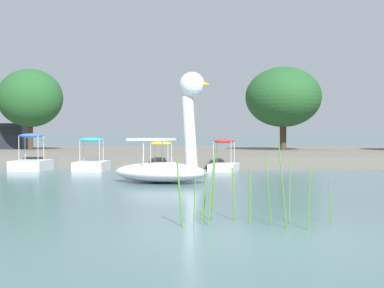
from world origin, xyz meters
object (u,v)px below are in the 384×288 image
at_px(swan_boat, 166,157).
at_px(tree_broadleaf_right, 30,98).
at_px(pedal_boat_blue, 31,161).
at_px(pedal_boat_cyan, 92,162).
at_px(pedal_boat_yellow, 161,161).
at_px(pedal_boat_red, 224,161).
at_px(tree_sapling_by_fence, 283,97).

bearing_deg(swan_boat, tree_broadleaf_right, 119.92).
bearing_deg(pedal_boat_blue, pedal_boat_cyan, -4.30).
bearing_deg(pedal_boat_yellow, swan_boat, -82.34).
xyz_separation_m(pedal_boat_red, pedal_boat_blue, (-8.87, 0.10, -0.04)).
height_order(pedal_boat_red, tree_broadleaf_right, tree_broadleaf_right).
xyz_separation_m(swan_boat, pedal_boat_red, (1.98, 6.35, -0.42)).
bearing_deg(pedal_boat_yellow, tree_sapling_by_fence, 63.46).
bearing_deg(pedal_boat_blue, swan_boat, -43.12).
xyz_separation_m(pedal_boat_red, tree_broadleaf_right, (-13.56, 13.77, 3.70)).
relative_size(pedal_boat_yellow, pedal_boat_blue, 0.93).
distance_m(swan_boat, pedal_boat_red, 6.67).
bearing_deg(tree_broadleaf_right, pedal_boat_blue, -71.07).
distance_m(pedal_boat_cyan, tree_broadleaf_right, 16.24).
xyz_separation_m(pedal_boat_red, tree_sapling_by_fence, (4.10, 14.18, 3.74)).
bearing_deg(pedal_boat_red, swan_boat, -107.31).
bearing_deg(tree_broadleaf_right, tree_sapling_by_fence, 1.33).
bearing_deg(tree_sapling_by_fence, pedal_boat_cyan, -125.27).
height_order(pedal_boat_red, pedal_boat_yellow, pedal_boat_red).
height_order(pedal_boat_cyan, tree_sapling_by_fence, tree_sapling_by_fence).
height_order(swan_boat, pedal_boat_red, swan_boat).
bearing_deg(tree_sapling_by_fence, pedal_boat_yellow, -116.54).
xyz_separation_m(pedal_boat_red, pedal_boat_yellow, (-2.87, 0.24, -0.03)).
relative_size(pedal_boat_cyan, tree_sapling_by_fence, 0.36).
height_order(pedal_boat_cyan, pedal_boat_blue, pedal_boat_blue).
height_order(pedal_boat_blue, tree_sapling_by_fence, tree_sapling_by_fence).
bearing_deg(tree_sapling_by_fence, swan_boat, -106.49).
height_order(pedal_boat_yellow, pedal_boat_cyan, pedal_boat_cyan).
distance_m(pedal_boat_red, pedal_boat_yellow, 2.88).
distance_m(tree_sapling_by_fence, tree_broadleaf_right, 17.67).
bearing_deg(pedal_boat_blue, pedal_boat_yellow, 1.29).
bearing_deg(pedal_boat_cyan, tree_sapling_by_fence, 54.73).
bearing_deg(pedal_boat_cyan, pedal_boat_blue, 175.70).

